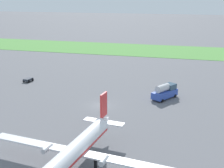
% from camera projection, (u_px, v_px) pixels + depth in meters
% --- Properties ---
extents(ground_plane, '(600.00, 600.00, 0.00)m').
position_uv_depth(ground_plane, '(101.00, 105.00, 61.72)').
color(ground_plane, slate).
extents(grass_taxiway_strip, '(360.00, 28.00, 0.08)m').
position_uv_depth(grass_taxiway_strip, '(148.00, 50.00, 122.11)').
color(grass_taxiway_strip, '#549342').
rests_on(grass_taxiway_strip, ground_plane).
extents(airplane_foreground_turboprop, '(25.30, 21.72, 7.59)m').
position_uv_depth(airplane_foreground_turboprop, '(77.00, 149.00, 38.67)').
color(airplane_foreground_turboprop, white).
rests_on(airplane_foreground_turboprop, ground_plane).
extents(fuel_truck_midfield, '(5.42, 6.80, 3.29)m').
position_uv_depth(fuel_truck_midfield, '(165.00, 91.00, 65.45)').
color(fuel_truck_midfield, '#334FB2').
rests_on(fuel_truck_midfield, ground_plane).
extents(baggage_cart_by_runway, '(2.00, 2.56, 0.90)m').
position_uv_depth(baggage_cart_by_runway, '(28.00, 79.00, 78.34)').
color(baggage_cart_by_runway, '#2D333D').
rests_on(baggage_cart_by_runway, ground_plane).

